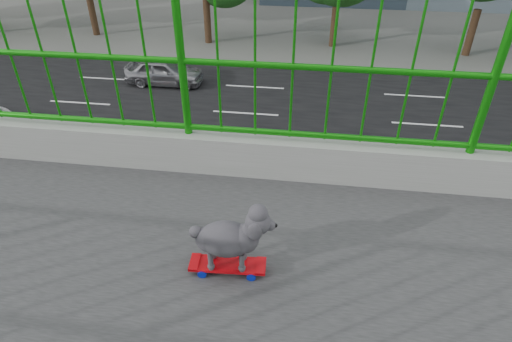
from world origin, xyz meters
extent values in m
cube|color=black|center=(-13.00, 0.00, 0.01)|extent=(18.00, 90.00, 0.02)
cylinder|color=black|center=(-26.40, -12.00, 1.49)|extent=(0.44, 0.44, 2.97)
cylinder|color=black|center=(-25.80, -4.00, 1.36)|extent=(0.44, 0.44, 2.73)
cylinder|color=black|center=(-26.20, 4.00, 1.43)|extent=(0.44, 0.44, 2.87)
cylinder|color=black|center=(-25.60, 12.00, 1.33)|extent=(0.44, 0.44, 2.66)
cube|color=red|center=(-0.37, 2.49, 7.05)|extent=(0.15, 0.44, 0.01)
cube|color=#99999E|center=(-0.36, 2.35, 7.03)|extent=(0.08, 0.03, 0.02)
cylinder|color=#0719A7|center=(-0.42, 2.34, 7.03)|extent=(0.03, 0.05, 0.05)
sphere|color=yellow|center=(-0.42, 2.34, 7.03)|extent=(0.02, 0.02, 0.02)
cylinder|color=#0719A7|center=(-0.31, 2.35, 7.03)|extent=(0.03, 0.05, 0.05)
sphere|color=yellow|center=(-0.31, 2.35, 7.03)|extent=(0.02, 0.02, 0.02)
cube|color=#99999E|center=(-0.38, 2.62, 7.03)|extent=(0.08, 0.03, 0.02)
cylinder|color=#0719A7|center=(-0.44, 2.62, 7.03)|extent=(0.03, 0.05, 0.05)
sphere|color=yellow|center=(-0.44, 2.62, 7.03)|extent=(0.02, 0.02, 0.02)
cylinder|color=#0719A7|center=(-0.32, 2.63, 7.03)|extent=(0.03, 0.05, 0.05)
sphere|color=yellow|center=(-0.32, 2.63, 7.03)|extent=(0.02, 0.02, 0.02)
ellipsoid|color=#2A272C|center=(-0.37, 2.49, 7.25)|extent=(0.21, 0.32, 0.21)
sphere|color=#2A272C|center=(-0.38, 2.66, 7.38)|extent=(0.14, 0.14, 0.14)
sphere|color=black|center=(-0.39, 2.75, 7.36)|extent=(0.02, 0.02, 0.02)
sphere|color=#2A272C|center=(-0.36, 2.32, 7.29)|extent=(0.07, 0.07, 0.07)
cylinder|color=#2A272C|center=(-0.42, 2.57, 7.12)|extent=(0.03, 0.03, 0.13)
cylinder|color=#2A272C|center=(-0.33, 2.58, 7.12)|extent=(0.03, 0.03, 0.13)
cylinder|color=#2A272C|center=(-0.41, 2.40, 7.12)|extent=(0.03, 0.03, 0.13)
cylinder|color=#2A272C|center=(-0.32, 2.40, 7.12)|extent=(0.03, 0.03, 0.13)
imported|color=gray|center=(-18.80, -4.66, 0.68)|extent=(1.60, 3.97, 1.35)
camera|label=1|loc=(1.29, 2.88, 8.86)|focal=29.96mm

